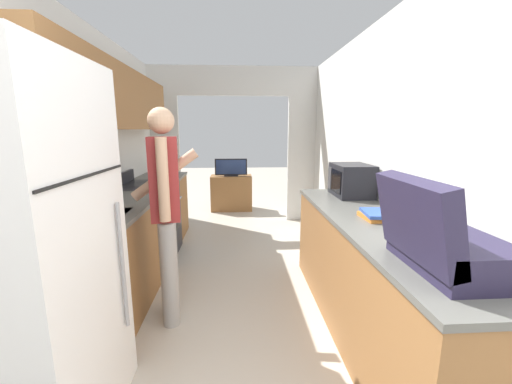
# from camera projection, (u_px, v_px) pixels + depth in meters

# --- Properties ---
(wall_left) EXTENTS (0.38, 6.83, 2.50)m
(wall_left) POSITION_uv_depth(u_px,v_px,m) (73.00, 138.00, 2.57)
(wall_left) COLOR silver
(wall_left) RESTS_ON ground_plane
(wall_right) EXTENTS (0.06, 6.83, 2.50)m
(wall_right) POSITION_uv_depth(u_px,v_px,m) (409.00, 166.00, 2.41)
(wall_right) COLOR silver
(wall_right) RESTS_ON ground_plane
(wall_far_with_doorway) EXTENTS (3.07, 0.06, 2.50)m
(wall_far_with_doorway) POSITION_uv_depth(u_px,v_px,m) (234.00, 134.00, 5.07)
(wall_far_with_doorway) COLOR silver
(wall_far_with_doorway) RESTS_ON ground_plane
(counter_left) EXTENTS (0.62, 2.99, 0.89)m
(counter_left) POSITION_uv_depth(u_px,v_px,m) (135.00, 235.00, 3.28)
(counter_left) COLOR brown
(counter_left) RESTS_ON ground_plane
(counter_right) EXTENTS (0.62, 2.40, 0.89)m
(counter_right) POSITION_uv_depth(u_px,v_px,m) (372.00, 278.00, 2.33)
(counter_right) COLOR brown
(counter_right) RESTS_ON ground_plane
(refrigerator) EXTENTS (0.74, 0.81, 1.84)m
(refrigerator) POSITION_uv_depth(u_px,v_px,m) (18.00, 263.00, 1.45)
(refrigerator) COLOR white
(refrigerator) RESTS_ON ground_plane
(range_oven) EXTENTS (0.66, 0.78, 1.03)m
(range_oven) POSITION_uv_depth(u_px,v_px,m) (149.00, 220.00, 3.79)
(range_oven) COLOR black
(range_oven) RESTS_ON ground_plane
(person) EXTENTS (0.54, 0.42, 1.69)m
(person) POSITION_uv_depth(u_px,v_px,m) (166.00, 211.00, 2.41)
(person) COLOR #9E9E9E
(person) RESTS_ON ground_plane
(suitcase) EXTENTS (0.46, 0.56, 0.43)m
(suitcase) POSITION_uv_depth(u_px,v_px,m) (440.00, 241.00, 1.44)
(suitcase) COLOR #231E38
(suitcase) RESTS_ON counter_right
(microwave) EXTENTS (0.33, 0.46, 0.31)m
(microwave) POSITION_uv_depth(u_px,v_px,m) (351.00, 180.00, 3.05)
(microwave) COLOR black
(microwave) RESTS_ON counter_right
(book_stack) EXTENTS (0.21, 0.28, 0.06)m
(book_stack) POSITION_uv_depth(u_px,v_px,m) (376.00, 215.00, 2.27)
(book_stack) COLOR #C67028
(book_stack) RESTS_ON counter_right
(tv_cabinet) EXTENTS (0.77, 0.42, 0.66)m
(tv_cabinet) POSITION_uv_depth(u_px,v_px,m) (231.00, 193.00, 6.02)
(tv_cabinet) COLOR brown
(tv_cabinet) RESTS_ON ground_plane
(television) EXTENTS (0.60, 0.16, 0.33)m
(television) POSITION_uv_depth(u_px,v_px,m) (231.00, 168.00, 5.88)
(television) COLOR black
(television) RESTS_ON tv_cabinet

